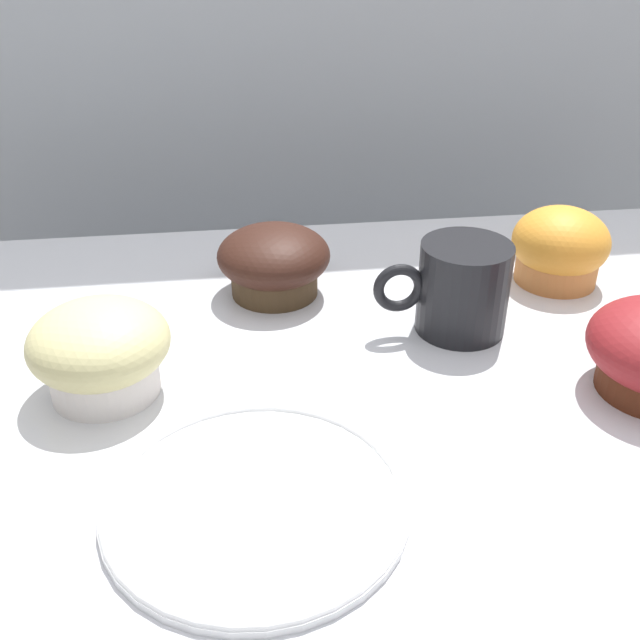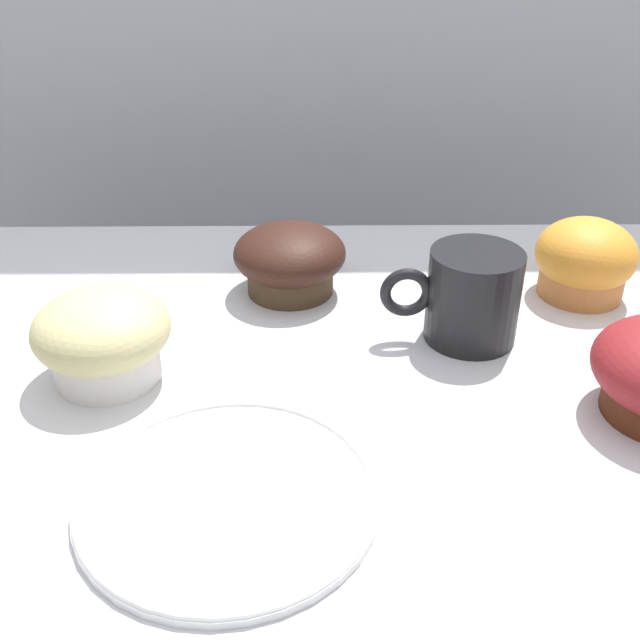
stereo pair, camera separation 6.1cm
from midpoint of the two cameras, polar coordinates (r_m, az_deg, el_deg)
name	(u,v)px [view 2 (the right image)]	position (r m, az deg, el deg)	size (l,w,h in m)	color
wall_back	(333,185)	(1.18, 2.51, 10.19)	(3.20, 0.10, 1.80)	#B2B7BC
muffin_front_center	(290,259)	(0.74, 0.06, 4.59)	(0.11, 0.11, 0.07)	#422F1C
muffin_back_right	(585,260)	(0.78, 21.68, 4.19)	(0.10, 0.10, 0.08)	#CB793C
muffin_front_left	(103,336)	(0.62, -13.53, -1.31)	(0.11, 0.11, 0.08)	white
coffee_cup	(471,294)	(0.67, 14.02, 1.86)	(0.12, 0.08, 0.08)	black
serving_plate	(229,494)	(0.51, -3.49, -13.24)	(0.20, 0.20, 0.01)	white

